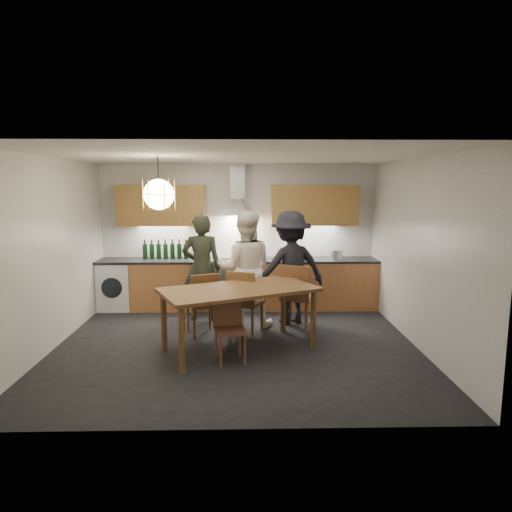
{
  "coord_description": "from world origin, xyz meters",
  "views": [
    {
      "loc": [
        0.13,
        -6.15,
        2.23
      ],
      "look_at": [
        0.29,
        0.4,
        1.2
      ],
      "focal_mm": 32.0,
      "sensor_mm": 36.0,
      "label": 1
    }
  ],
  "objects_px": {
    "dining_table": "(239,295)",
    "wine_bottles": "(166,249)",
    "chair_front": "(229,323)",
    "mixing_bowl": "(304,257)",
    "person_mid": "(245,269)",
    "chair_back_left": "(204,300)",
    "person_left": "(202,268)",
    "person_right": "(290,268)",
    "stock_pot": "(336,255)"
  },
  "relations": [
    {
      "from": "chair_back_left",
      "to": "mixing_bowl",
      "type": "height_order",
      "value": "mixing_bowl"
    },
    {
      "from": "mixing_bowl",
      "to": "person_right",
      "type": "bearing_deg",
      "value": -110.66
    },
    {
      "from": "mixing_bowl",
      "to": "wine_bottles",
      "type": "height_order",
      "value": "wine_bottles"
    },
    {
      "from": "person_right",
      "to": "mixing_bowl",
      "type": "xyz_separation_m",
      "value": [
        0.33,
        0.86,
        0.03
      ]
    },
    {
      "from": "person_mid",
      "to": "person_right",
      "type": "bearing_deg",
      "value": -168.18
    },
    {
      "from": "chair_front",
      "to": "person_right",
      "type": "bearing_deg",
      "value": 46.08
    },
    {
      "from": "person_left",
      "to": "person_right",
      "type": "bearing_deg",
      "value": 172.17
    },
    {
      "from": "wine_bottles",
      "to": "mixing_bowl",
      "type": "bearing_deg",
      "value": -2.89
    },
    {
      "from": "mixing_bowl",
      "to": "chair_front",
      "type": "bearing_deg",
      "value": -117.35
    },
    {
      "from": "person_mid",
      "to": "dining_table",
      "type": "bearing_deg",
      "value": 87.67
    },
    {
      "from": "chair_back_left",
      "to": "stock_pot",
      "type": "xyz_separation_m",
      "value": [
        2.25,
        1.51,
        0.44
      ]
    },
    {
      "from": "person_left",
      "to": "wine_bottles",
      "type": "bearing_deg",
      "value": -48.61
    },
    {
      "from": "chair_back_left",
      "to": "person_mid",
      "type": "distance_m",
      "value": 0.89
    },
    {
      "from": "person_mid",
      "to": "stock_pot",
      "type": "xyz_separation_m",
      "value": [
        1.63,
        0.99,
        0.06
      ]
    },
    {
      "from": "person_left",
      "to": "person_mid",
      "type": "distance_m",
      "value": 0.78
    },
    {
      "from": "dining_table",
      "to": "wine_bottles",
      "type": "height_order",
      "value": "wine_bottles"
    },
    {
      "from": "person_mid",
      "to": "mixing_bowl",
      "type": "height_order",
      "value": "person_mid"
    },
    {
      "from": "dining_table",
      "to": "chair_back_left",
      "type": "height_order",
      "value": "chair_back_left"
    },
    {
      "from": "dining_table",
      "to": "chair_back_left",
      "type": "relative_size",
      "value": 2.39
    },
    {
      "from": "person_mid",
      "to": "mixing_bowl",
      "type": "bearing_deg",
      "value": -134.78
    },
    {
      "from": "person_left",
      "to": "person_right",
      "type": "xyz_separation_m",
      "value": [
        1.44,
        -0.18,
        0.03
      ]
    },
    {
      "from": "chair_back_left",
      "to": "person_right",
      "type": "bearing_deg",
      "value": -175.99
    },
    {
      "from": "mixing_bowl",
      "to": "wine_bottles",
      "type": "distance_m",
      "value": 2.5
    },
    {
      "from": "dining_table",
      "to": "stock_pot",
      "type": "bearing_deg",
      "value": 25.75
    },
    {
      "from": "chair_back_left",
      "to": "mixing_bowl",
      "type": "distance_m",
      "value": 2.29
    },
    {
      "from": "chair_back_left",
      "to": "mixing_bowl",
      "type": "xyz_separation_m",
      "value": [
        1.67,
        1.51,
        0.4
      ]
    },
    {
      "from": "mixing_bowl",
      "to": "chair_back_left",
      "type": "bearing_deg",
      "value": -137.8
    },
    {
      "from": "person_left",
      "to": "person_mid",
      "type": "bearing_deg",
      "value": 156.05
    },
    {
      "from": "chair_back_left",
      "to": "wine_bottles",
      "type": "xyz_separation_m",
      "value": [
        -0.82,
        1.64,
        0.53
      ]
    },
    {
      "from": "dining_table",
      "to": "person_mid",
      "type": "distance_m",
      "value": 1.11
    },
    {
      "from": "dining_table",
      "to": "person_right",
      "type": "height_order",
      "value": "person_right"
    },
    {
      "from": "dining_table",
      "to": "person_mid",
      "type": "height_order",
      "value": "person_mid"
    },
    {
      "from": "dining_table",
      "to": "wine_bottles",
      "type": "relative_size",
      "value": 2.76
    },
    {
      "from": "wine_bottles",
      "to": "dining_table",
      "type": "bearing_deg",
      "value": -58.54
    },
    {
      "from": "person_right",
      "to": "mixing_bowl",
      "type": "bearing_deg",
      "value": -128.29
    },
    {
      "from": "dining_table",
      "to": "mixing_bowl",
      "type": "relative_size",
      "value": 6.85
    },
    {
      "from": "dining_table",
      "to": "person_mid",
      "type": "relative_size",
      "value": 1.24
    },
    {
      "from": "person_mid",
      "to": "person_left",
      "type": "bearing_deg",
      "value": -21.22
    },
    {
      "from": "chair_back_left",
      "to": "person_right",
      "type": "distance_m",
      "value": 1.54
    },
    {
      "from": "dining_table",
      "to": "person_left",
      "type": "height_order",
      "value": "person_left"
    },
    {
      "from": "chair_front",
      "to": "person_left",
      "type": "height_order",
      "value": "person_left"
    },
    {
      "from": "person_mid",
      "to": "stock_pot",
      "type": "bearing_deg",
      "value": -146.75
    },
    {
      "from": "mixing_bowl",
      "to": "person_mid",
      "type": "bearing_deg",
      "value": -136.91
    },
    {
      "from": "dining_table",
      "to": "person_left",
      "type": "distance_m",
      "value": 1.54
    },
    {
      "from": "person_left",
      "to": "chair_back_left",
      "type": "bearing_deg",
      "value": 96.16
    },
    {
      "from": "person_right",
      "to": "mixing_bowl",
      "type": "height_order",
      "value": "person_right"
    },
    {
      "from": "dining_table",
      "to": "mixing_bowl",
      "type": "distance_m",
      "value": 2.38
    },
    {
      "from": "chair_front",
      "to": "mixing_bowl",
      "type": "distance_m",
      "value": 2.78
    },
    {
      "from": "person_left",
      "to": "mixing_bowl",
      "type": "xyz_separation_m",
      "value": [
        1.77,
        0.68,
        0.06
      ]
    },
    {
      "from": "dining_table",
      "to": "mixing_bowl",
      "type": "xyz_separation_m",
      "value": [
        1.14,
        2.08,
        0.18
      ]
    }
  ]
}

